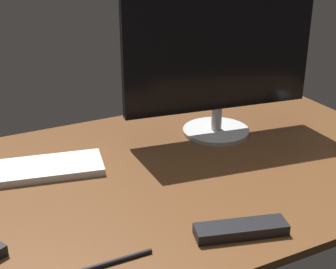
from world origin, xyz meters
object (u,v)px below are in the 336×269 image
at_px(keyboard, 18,171).
at_px(pen, 117,261).
at_px(tv_remote, 239,230).
at_px(monitor, 219,51).

distance_m(keyboard, pen, 0.45).
bearing_deg(pen, keyboard, 102.99).
relative_size(tv_remote, pen, 1.36).
relative_size(monitor, tv_remote, 2.93).
bearing_deg(monitor, tv_remote, -108.65).
distance_m(monitor, pen, 0.71).
bearing_deg(pen, tv_remote, -5.56).
height_order(monitor, keyboard, monitor).
xyz_separation_m(keyboard, pen, (0.09, -0.44, -0.00)).
bearing_deg(tv_remote, pen, -170.54).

